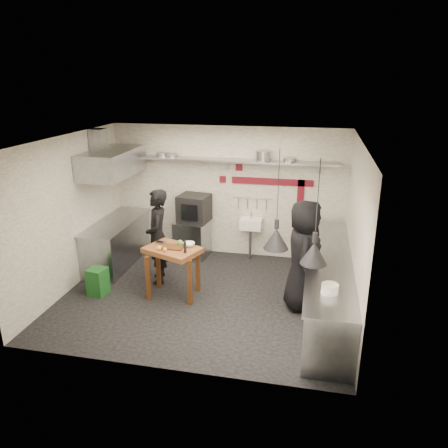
% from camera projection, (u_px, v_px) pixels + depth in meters
% --- Properties ---
extents(floor, '(5.00, 5.00, 0.00)m').
position_uv_depth(floor, '(204.00, 296.00, 7.87)').
color(floor, black).
rests_on(floor, ground).
extents(ceiling, '(5.00, 5.00, 0.00)m').
position_uv_depth(ceiling, '(201.00, 140.00, 6.96)').
color(ceiling, silver).
rests_on(ceiling, floor).
extents(wall_back, '(5.00, 0.04, 2.80)m').
position_uv_depth(wall_back, '(227.00, 192.00, 9.36)').
color(wall_back, white).
rests_on(wall_back, floor).
extents(wall_front, '(5.00, 0.04, 2.80)m').
position_uv_depth(wall_front, '(160.00, 275.00, 5.47)').
color(wall_front, white).
rests_on(wall_front, floor).
extents(wall_left, '(0.04, 4.20, 2.80)m').
position_uv_depth(wall_left, '(69.00, 214.00, 7.91)').
color(wall_left, white).
rests_on(wall_left, floor).
extents(wall_right, '(0.04, 4.20, 2.80)m').
position_uv_depth(wall_right, '(355.00, 233.00, 6.93)').
color(wall_right, white).
rests_on(wall_right, floor).
extents(red_band_horiz, '(1.70, 0.02, 0.14)m').
position_uv_depth(red_band_horiz, '(272.00, 182.00, 9.06)').
color(red_band_horiz, maroon).
rests_on(red_band_horiz, wall_back).
extents(red_band_vert, '(0.14, 0.02, 1.10)m').
position_uv_depth(red_band_vert, '(300.00, 206.00, 9.10)').
color(red_band_vert, maroon).
rests_on(red_band_vert, wall_back).
extents(red_tile_a, '(0.14, 0.02, 0.14)m').
position_uv_depth(red_tile_a, '(239.00, 167.00, 9.11)').
color(red_tile_a, maroon).
rests_on(red_tile_a, wall_back).
extents(red_tile_b, '(0.14, 0.02, 0.14)m').
position_uv_depth(red_tile_b, '(223.00, 179.00, 9.27)').
color(red_tile_b, maroon).
rests_on(red_tile_b, wall_back).
extents(back_shelf, '(4.60, 0.34, 0.04)m').
position_uv_depth(back_shelf, '(226.00, 160.00, 8.96)').
color(back_shelf, gray).
rests_on(back_shelf, wall_back).
extents(shelf_bracket_left, '(0.04, 0.06, 0.24)m').
position_uv_depth(shelf_bracket_left, '(142.00, 160.00, 9.50)').
color(shelf_bracket_left, gray).
rests_on(shelf_bracket_left, wall_back).
extents(shelf_bracket_mid, '(0.04, 0.06, 0.24)m').
position_uv_depth(shelf_bracket_mid, '(227.00, 164.00, 9.13)').
color(shelf_bracket_mid, gray).
rests_on(shelf_bracket_mid, wall_back).
extents(shelf_bracket_right, '(0.04, 0.06, 0.24)m').
position_uv_depth(shelf_bracket_right, '(320.00, 168.00, 8.76)').
color(shelf_bracket_right, gray).
rests_on(shelf_bracket_right, wall_back).
extents(pan_far_left, '(0.31, 0.31, 0.09)m').
position_uv_depth(pan_far_left, '(162.00, 155.00, 9.21)').
color(pan_far_left, gray).
rests_on(pan_far_left, back_shelf).
extents(pan_mid_left, '(0.28, 0.28, 0.07)m').
position_uv_depth(pan_mid_left, '(171.00, 156.00, 9.17)').
color(pan_mid_left, gray).
rests_on(pan_mid_left, back_shelf).
extents(stock_pot, '(0.30, 0.30, 0.20)m').
position_uv_depth(stock_pot, '(263.00, 156.00, 8.77)').
color(stock_pot, gray).
rests_on(stock_pot, back_shelf).
extents(pan_right, '(0.27, 0.27, 0.08)m').
position_uv_depth(pan_right, '(290.00, 160.00, 8.68)').
color(pan_right, gray).
rests_on(pan_right, back_shelf).
extents(oven_stand, '(0.73, 0.68, 0.80)m').
position_uv_depth(oven_stand, '(192.00, 239.00, 9.49)').
color(oven_stand, gray).
rests_on(oven_stand, floor).
extents(combi_oven, '(0.68, 0.65, 0.58)m').
position_uv_depth(combi_oven, '(194.00, 208.00, 9.29)').
color(combi_oven, black).
rests_on(combi_oven, oven_stand).
extents(oven_door, '(0.56, 0.10, 0.46)m').
position_uv_depth(oven_door, '(189.00, 212.00, 9.05)').
color(oven_door, maroon).
rests_on(oven_door, combi_oven).
extents(oven_glass, '(0.36, 0.06, 0.34)m').
position_uv_depth(oven_glass, '(189.00, 213.00, 9.00)').
color(oven_glass, black).
rests_on(oven_glass, oven_door).
extents(hand_sink, '(0.46, 0.34, 0.22)m').
position_uv_depth(hand_sink, '(251.00, 224.00, 9.29)').
color(hand_sink, white).
rests_on(hand_sink, wall_back).
extents(sink_tap, '(0.03, 0.03, 0.14)m').
position_uv_depth(sink_tap, '(251.00, 216.00, 9.23)').
color(sink_tap, gray).
rests_on(sink_tap, hand_sink).
extents(sink_drain, '(0.06, 0.06, 0.66)m').
position_uv_depth(sink_drain, '(250.00, 244.00, 9.39)').
color(sink_drain, gray).
rests_on(sink_drain, floor).
extents(utensil_rail, '(0.90, 0.02, 0.02)m').
position_uv_depth(utensil_rail, '(252.00, 198.00, 9.24)').
color(utensil_rail, gray).
rests_on(utensil_rail, wall_back).
extents(counter_right, '(0.70, 3.80, 0.90)m').
position_uv_depth(counter_right, '(328.00, 285.00, 7.30)').
color(counter_right, gray).
rests_on(counter_right, floor).
extents(counter_right_top, '(0.76, 3.90, 0.03)m').
position_uv_depth(counter_right_top, '(330.00, 260.00, 7.15)').
color(counter_right_top, gray).
rests_on(counter_right_top, counter_right).
extents(plate_stack, '(0.28, 0.28, 0.13)m').
position_uv_depth(plate_stack, '(330.00, 289.00, 6.01)').
color(plate_stack, white).
rests_on(plate_stack, counter_right_top).
extents(small_bowl_right, '(0.22, 0.22, 0.05)m').
position_uv_depth(small_bowl_right, '(328.00, 292.00, 6.00)').
color(small_bowl_right, white).
rests_on(small_bowl_right, counter_right_top).
extents(counter_left, '(0.70, 1.90, 0.90)m').
position_uv_depth(counter_left, '(117.00, 243.00, 9.12)').
color(counter_left, gray).
rests_on(counter_left, floor).
extents(counter_left_top, '(0.76, 2.00, 0.03)m').
position_uv_depth(counter_left_top, '(115.00, 222.00, 8.97)').
color(counter_left_top, gray).
rests_on(counter_left_top, counter_left).
extents(extractor_hood, '(0.78, 1.60, 0.50)m').
position_uv_depth(extractor_hood, '(112.00, 163.00, 8.56)').
color(extractor_hood, gray).
rests_on(extractor_hood, ceiling).
extents(hood_duct, '(0.28, 0.28, 0.50)m').
position_uv_depth(hood_duct, '(99.00, 142.00, 8.48)').
color(hood_duct, gray).
rests_on(hood_duct, ceiling).
extents(green_bin, '(0.35, 0.35, 0.50)m').
position_uv_depth(green_bin, '(98.00, 281.00, 7.88)').
color(green_bin, '#18551E').
rests_on(green_bin, floor).
extents(prep_table, '(1.09, 0.93, 0.92)m').
position_uv_depth(prep_table, '(173.00, 272.00, 7.77)').
color(prep_table, brown).
rests_on(prep_table, floor).
extents(cutting_board, '(0.36, 0.26, 0.02)m').
position_uv_depth(cutting_board, '(173.00, 247.00, 7.62)').
color(cutting_board, '#4D2911').
rests_on(cutting_board, prep_table).
extents(pepper_mill, '(0.05, 0.05, 0.20)m').
position_uv_depth(pepper_mill, '(185.00, 247.00, 7.38)').
color(pepper_mill, black).
rests_on(pepper_mill, prep_table).
extents(lemon_a, '(0.09, 0.09, 0.08)m').
position_uv_depth(lemon_a, '(159.00, 248.00, 7.51)').
color(lemon_a, '#FCA927').
rests_on(lemon_a, prep_table).
extents(lemon_b, '(0.08, 0.08, 0.07)m').
position_uv_depth(lemon_b, '(165.00, 249.00, 7.45)').
color(lemon_b, '#FCA927').
rests_on(lemon_b, prep_table).
extents(veg_ball, '(0.12, 0.12, 0.11)m').
position_uv_depth(veg_ball, '(180.00, 243.00, 7.72)').
color(veg_ball, '#518C41').
rests_on(veg_ball, prep_table).
extents(steel_tray, '(0.19, 0.15, 0.03)m').
position_uv_depth(steel_tray, '(160.00, 243.00, 7.81)').
color(steel_tray, gray).
rests_on(steel_tray, prep_table).
extents(bowl, '(0.21, 0.21, 0.06)m').
position_uv_depth(bowl, '(189.00, 244.00, 7.69)').
color(bowl, white).
rests_on(bowl, prep_table).
extents(heat_lamp_near, '(0.48, 0.48, 1.51)m').
position_uv_depth(heat_lamp_near, '(278.00, 201.00, 6.36)').
color(heat_lamp_near, black).
rests_on(heat_lamp_near, ceiling).
extents(heat_lamp_far, '(0.40, 0.40, 1.44)m').
position_uv_depth(heat_lamp_far, '(317.00, 213.00, 5.69)').
color(heat_lamp_far, black).
rests_on(heat_lamp_far, ceiling).
extents(chef_left, '(0.63, 0.77, 1.81)m').
position_uv_depth(chef_left, '(158.00, 237.00, 8.20)').
color(chef_left, black).
rests_on(chef_left, floor).
extents(chef_right, '(0.64, 0.95, 1.90)m').
position_uv_depth(chef_right, '(304.00, 255.00, 7.23)').
color(chef_right, black).
rests_on(chef_right, floor).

